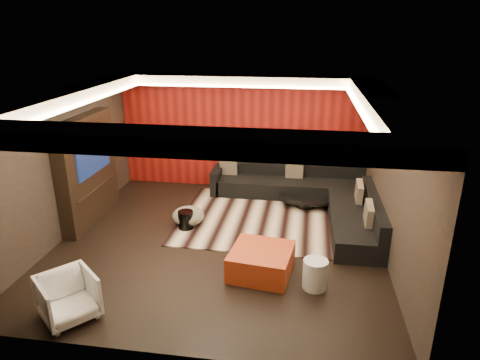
% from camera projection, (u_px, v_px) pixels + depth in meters
% --- Properties ---
extents(floor, '(6.00, 6.00, 0.02)m').
position_uv_depth(floor, '(220.00, 242.00, 8.14)').
color(floor, black).
rests_on(floor, ground).
extents(ceiling, '(6.00, 6.00, 0.02)m').
position_uv_depth(ceiling, '(217.00, 93.00, 7.17)').
color(ceiling, silver).
rests_on(ceiling, ground).
extents(wall_back, '(6.00, 0.02, 2.80)m').
position_uv_depth(wall_back, '(242.00, 132.00, 10.45)').
color(wall_back, black).
rests_on(wall_back, ground).
extents(wall_left, '(0.02, 6.00, 2.80)m').
position_uv_depth(wall_left, '(62.00, 164.00, 8.07)').
color(wall_left, black).
rests_on(wall_left, ground).
extents(wall_right, '(0.02, 6.00, 2.80)m').
position_uv_depth(wall_right, '(393.00, 181.00, 7.24)').
color(wall_right, black).
rests_on(wall_right, ground).
extents(red_feature_wall, '(5.98, 0.05, 2.78)m').
position_uv_depth(red_feature_wall, '(242.00, 133.00, 10.41)').
color(red_feature_wall, '#6B0C0A').
rests_on(red_feature_wall, ground).
extents(soffit_back, '(6.00, 0.60, 0.22)m').
position_uv_depth(soffit_back, '(241.00, 80.00, 9.72)').
color(soffit_back, silver).
rests_on(soffit_back, ground).
extents(soffit_front, '(6.00, 0.60, 0.22)m').
position_uv_depth(soffit_front, '(169.00, 141.00, 4.70)').
color(soffit_front, silver).
rests_on(soffit_front, ground).
extents(soffit_left, '(0.60, 4.80, 0.22)m').
position_uv_depth(soffit_left, '(68.00, 96.00, 7.59)').
color(soffit_left, silver).
rests_on(soffit_left, ground).
extents(soffit_right, '(0.60, 4.80, 0.22)m').
position_uv_depth(soffit_right, '(383.00, 104.00, 6.83)').
color(soffit_right, silver).
rests_on(soffit_right, ground).
extents(cove_back, '(4.80, 0.08, 0.04)m').
position_uv_depth(cove_back, '(238.00, 86.00, 9.43)').
color(cove_back, '#FFD899').
rests_on(cove_back, ground).
extents(cove_front, '(4.80, 0.08, 0.04)m').
position_uv_depth(cove_front, '(178.00, 141.00, 5.05)').
color(cove_front, '#FFD899').
rests_on(cove_front, ground).
extents(cove_left, '(0.08, 4.80, 0.04)m').
position_uv_depth(cove_left, '(87.00, 102.00, 7.57)').
color(cove_left, '#FFD899').
rests_on(cove_left, ground).
extents(cove_right, '(0.08, 4.80, 0.04)m').
position_uv_depth(cove_right, '(360.00, 109.00, 6.91)').
color(cove_right, '#FFD899').
rests_on(cove_right, ground).
extents(tv_surround, '(0.30, 2.00, 2.20)m').
position_uv_depth(tv_surround, '(87.00, 170.00, 8.71)').
color(tv_surround, black).
rests_on(tv_surround, ground).
extents(tv_screen, '(0.04, 1.30, 0.80)m').
position_uv_depth(tv_screen, '(93.00, 154.00, 8.57)').
color(tv_screen, black).
rests_on(tv_screen, ground).
extents(tv_shelf, '(0.04, 1.60, 0.04)m').
position_uv_depth(tv_shelf, '(97.00, 188.00, 8.83)').
color(tv_shelf, black).
rests_on(tv_shelf, ground).
extents(rug, '(4.05, 3.06, 0.02)m').
position_uv_depth(rug, '(275.00, 219.00, 9.04)').
color(rug, beige).
rests_on(rug, floor).
extents(coffee_table, '(1.33, 1.33, 0.20)m').
position_uv_depth(coffee_table, '(305.00, 202.00, 9.63)').
color(coffee_table, black).
rests_on(coffee_table, rug).
extents(drum_stool, '(0.33, 0.33, 0.36)m').
position_uv_depth(drum_stool, '(186.00, 220.00, 8.58)').
color(drum_stool, black).
rests_on(drum_stool, rug).
extents(striped_pouf, '(0.66, 0.66, 0.36)m').
position_uv_depth(striped_pouf, '(188.00, 216.00, 8.75)').
color(striped_pouf, beige).
rests_on(striped_pouf, rug).
extents(white_side_table, '(0.50, 0.50, 0.48)m').
position_uv_depth(white_side_table, '(315.00, 274.00, 6.64)').
color(white_side_table, silver).
rests_on(white_side_table, floor).
extents(orange_ottoman, '(1.09, 1.09, 0.43)m').
position_uv_depth(orange_ottoman, '(261.00, 261.00, 7.05)').
color(orange_ottoman, maroon).
rests_on(orange_ottoman, floor).
extents(armchair, '(1.02, 1.02, 0.66)m').
position_uv_depth(armchair, '(68.00, 297.00, 5.93)').
color(armchair, white).
rests_on(armchair, floor).
extents(sectional_sofa, '(3.65, 3.50, 0.75)m').
position_uv_depth(sectional_sofa, '(312.00, 197.00, 9.54)').
color(sectional_sofa, black).
rests_on(sectional_sofa, floor).
extents(throw_pillows, '(3.30, 2.72, 0.50)m').
position_uv_depth(throw_pillows, '(307.00, 183.00, 9.34)').
color(throw_pillows, beige).
rests_on(throw_pillows, sectional_sofa).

